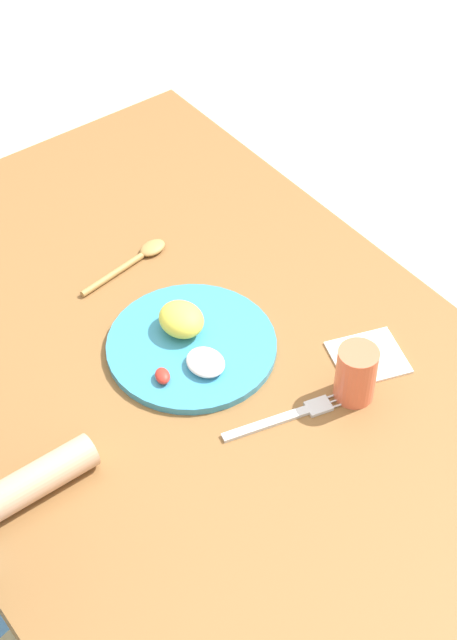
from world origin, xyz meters
TOP-DOWN VIEW (x-y plane):
  - ground_plane at (0.00, 0.00)m, footprint 8.00×8.00m
  - dining_table at (0.00, 0.00)m, footprint 1.36×0.88m
  - plate at (-0.03, 0.03)m, footprint 0.28×0.28m
  - fork at (0.17, 0.06)m, footprint 0.07×0.21m
  - spoon at (-0.26, 0.07)m, footprint 0.05×0.19m
  - drinking_cup at (0.20, 0.17)m, footprint 0.06×0.06m
  - napkin at (0.16, 0.24)m, footprint 0.13×0.14m

SIDE VIEW (x-z plane):
  - ground_plane at x=0.00m, z-range 0.00..0.00m
  - dining_table at x=0.00m, z-range 0.27..1.00m
  - napkin at x=0.16m, z-range 0.72..0.73m
  - fork at x=0.17m, z-range 0.72..0.73m
  - spoon at x=-0.26m, z-range 0.72..0.74m
  - plate at x=-0.03m, z-range 0.71..0.77m
  - drinking_cup at x=0.20m, z-range 0.72..0.82m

